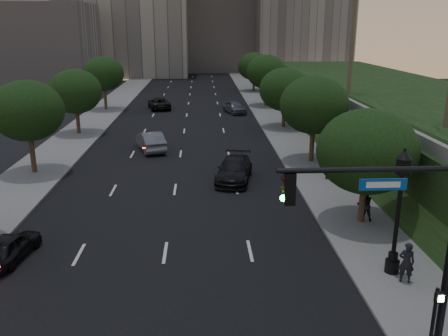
{
  "coord_description": "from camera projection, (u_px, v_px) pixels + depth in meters",
  "views": [
    {
      "loc": [
        1.81,
        -15.26,
        10.21
      ],
      "look_at": [
        2.85,
        6.78,
        3.6
      ],
      "focal_mm": 38.0,
      "sensor_mm": 36.0,
      "label": 1
    }
  ],
  "objects": [
    {
      "name": "street_lamp",
      "position": [
        397.0,
        218.0,
        19.52
      ],
      "size": [
        0.64,
        0.64,
        5.62
      ],
      "color": "black",
      "rests_on": "ground"
    },
    {
      "name": "office_block_filler",
      "position": [
        39.0,
        46.0,
        81.24
      ],
      "size": [
        18.0,
        16.0,
        14.0
      ],
      "primitive_type": "cube",
      "color": "#A59D97",
      "rests_on": "ground"
    },
    {
      "name": "tree_left_d",
      "position": [
        104.0,
        74.0,
        58.73
      ],
      "size": [
        5.0,
        5.0,
        6.71
      ],
      "color": "#38281C",
      "rests_on": "ground"
    },
    {
      "name": "tree_right_e",
      "position": [
        254.0,
        66.0,
        76.09
      ],
      "size": [
        5.2,
        5.2,
        6.24
      ],
      "color": "#38281C",
      "rests_on": "ground"
    },
    {
      "name": "tree_right_d",
      "position": [
        266.0,
        72.0,
        61.59
      ],
      "size": [
        5.2,
        5.2,
        6.74
      ],
      "color": "#38281C",
      "rests_on": "ground"
    },
    {
      "name": "embankment",
      "position": [
        416.0,
        117.0,
        44.67
      ],
      "size": [
        18.0,
        90.0,
        4.0
      ],
      "primitive_type": "cube",
      "color": "black",
      "rests_on": "ground"
    },
    {
      "name": "tree_left_b",
      "position": [
        27.0,
        111.0,
        32.89
      ],
      "size": [
        5.0,
        5.0,
        6.71
      ],
      "color": "#38281C",
      "rests_on": "ground"
    },
    {
      "name": "tree_left_c",
      "position": [
        75.0,
        92.0,
        45.44
      ],
      "size": [
        5.0,
        5.0,
        6.34
      ],
      "color": "#38281C",
      "rests_on": "ground"
    },
    {
      "name": "tree_right_b",
      "position": [
        314.0,
        105.0,
        35.76
      ],
      "size": [
        5.2,
        5.2,
        6.74
      ],
      "color": "#38281C",
      "rests_on": "ground"
    },
    {
      "name": "sedan_far_left",
      "position": [
        159.0,
        103.0,
        60.79
      ],
      "size": [
        3.53,
        5.72,
        1.48
      ],
      "primitive_type": "imported",
      "rotation": [
        0.0,
        0.0,
        3.36
      ],
      "color": "black",
      "rests_on": "ground"
    },
    {
      "name": "sidewalk_left",
      "position": [
        77.0,
        136.0,
        45.67
      ],
      "size": [
        4.5,
        140.0,
        0.15
      ],
      "primitive_type": "cube",
      "color": "slate",
      "rests_on": "ground"
    },
    {
      "name": "tree_right_c",
      "position": [
        285.0,
        89.0,
        48.34
      ],
      "size": [
        5.2,
        5.2,
        6.24
      ],
      "color": "#38281C",
      "rests_on": "ground"
    },
    {
      "name": "sedan_near_left",
      "position": [
        9.0,
        247.0,
        21.43
      ],
      "size": [
        2.08,
        3.98,
        1.29
      ],
      "primitive_type": "imported",
      "rotation": [
        0.0,
        0.0,
        2.99
      ],
      "color": "black",
      "rests_on": "ground"
    },
    {
      "name": "pedestrian_a",
      "position": [
        406.0,
        262.0,
        19.22
      ],
      "size": [
        0.72,
        0.57,
        1.75
      ],
      "primitive_type": "imported",
      "rotation": [
        0.0,
        0.0,
        2.88
      ],
      "color": "black",
      "rests_on": "sidewalk_right"
    },
    {
      "name": "tree_right_a",
      "position": [
        367.0,
        151.0,
        24.42
      ],
      "size": [
        5.2,
        5.2,
        6.24
      ],
      "color": "#38281C",
      "rests_on": "ground"
    },
    {
      "name": "pedestrian_signal",
      "position": [
        435.0,
        316.0,
        14.74
      ],
      "size": [
        0.3,
        0.33,
        2.5
      ],
      "color": "black",
      "rests_on": "ground"
    },
    {
      "name": "ground",
      "position": [
        155.0,
        315.0,
        17.45
      ],
      "size": [
        160.0,
        160.0,
        0.0
      ],
      "primitive_type": "plane",
      "color": "black",
      "rests_on": "ground"
    },
    {
      "name": "sedan_far_right",
      "position": [
        234.0,
        107.0,
        57.78
      ],
      "size": [
        3.06,
        4.78,
        1.51
      ],
      "primitive_type": "imported",
      "rotation": [
        0.0,
        0.0,
        0.31
      ],
      "color": "#54555B",
      "rests_on": "ground"
    },
    {
      "name": "sedan_mid_left",
      "position": [
        151.0,
        141.0,
        40.42
      ],
      "size": [
        3.16,
        5.28,
        1.64
      ],
      "primitive_type": "imported",
      "rotation": [
        0.0,
        0.0,
        3.45
      ],
      "color": "slate",
      "rests_on": "ground"
    },
    {
      "name": "road_surface",
      "position": [
        184.0,
        135.0,
        46.15
      ],
      "size": [
        16.0,
        140.0,
        0.02
      ],
      "primitive_type": "cube",
      "color": "black",
      "rests_on": "ground"
    },
    {
      "name": "pedestrian_b",
      "position": [
        365.0,
        205.0,
        25.37
      ],
      "size": [
        0.87,
        0.68,
        1.78
      ],
      "primitive_type": "imported",
      "rotation": [
        0.0,
        0.0,
        3.13
      ],
      "color": "black",
      "rests_on": "sidewalk_right"
    },
    {
      "name": "sedan_near_right",
      "position": [
        234.0,
        170.0,
        32.47
      ],
      "size": [
        3.13,
        5.66,
        1.55
      ],
      "primitive_type": "imported",
      "rotation": [
        0.0,
        0.0,
        -0.19
      ],
      "color": "black",
      "rests_on": "ground"
    },
    {
      "name": "sidewalk_right",
      "position": [
        288.0,
        134.0,
        46.6
      ],
      "size": [
        4.5,
        140.0,
        0.15
      ],
      "primitive_type": "cube",
      "color": "slate",
      "rests_on": "ground"
    },
    {
      "name": "traffic_signal_mast",
      "position": [
        415.0,
        252.0,
        14.3
      ],
      "size": [
        5.68,
        0.56,
        7.0
      ],
      "color": "black",
      "rests_on": "ground"
    },
    {
      "name": "office_block_mid",
      "position": [
        218.0,
        14.0,
        111.59
      ],
      "size": [
        22.0,
        18.0,
        26.0
      ],
      "primitive_type": "cube",
      "color": "#A59D97",
      "rests_on": "ground"
    },
    {
      "name": "pedestrian_c",
      "position": [
        329.0,
        167.0,
        32.33
      ],
      "size": [
        0.99,
        0.49,
        1.64
      ],
      "primitive_type": "imported",
      "rotation": [
        0.0,
        0.0,
        3.05
      ],
      "color": "black",
      "rests_on": "sidewalk_right"
    },
    {
      "name": "parapet_wall",
      "position": [
        328.0,
        93.0,
        43.61
      ],
      "size": [
        0.35,
        90.0,
        0.7
      ],
      "primitive_type": "cube",
      "color": "slate",
      "rests_on": "embankment"
    }
  ]
}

